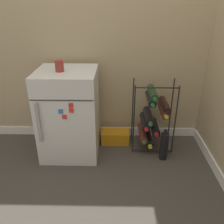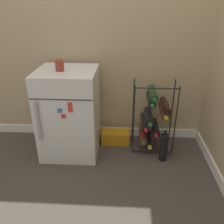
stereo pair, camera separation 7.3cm
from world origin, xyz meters
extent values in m
plane|color=#423D38|center=(0.00, 0.00, 0.00)|extent=(14.00, 14.00, 0.00)
cube|color=tan|center=(0.00, 0.60, 1.25)|extent=(6.65, 0.06, 2.50)
cube|color=white|center=(0.00, 0.56, 0.04)|extent=(6.65, 0.01, 0.09)
cube|color=silver|center=(-0.45, 0.27, 0.40)|extent=(0.51, 0.48, 0.80)
cube|color=#2D2D2D|center=(-0.45, 0.03, 0.63)|extent=(0.50, 0.00, 0.01)
cube|color=#9E9EA3|center=(-0.65, 0.02, 0.44)|extent=(0.02, 0.02, 0.35)
cube|color=red|center=(-0.44, 0.03, 0.49)|extent=(0.04, 0.01, 0.04)
cube|color=red|center=(-0.38, 0.03, 0.59)|extent=(0.04, 0.01, 0.04)
cube|color=blue|center=(-0.46, 0.03, 0.54)|extent=(0.04, 0.01, 0.04)
cube|color=red|center=(-0.38, 0.03, 0.55)|extent=(0.04, 0.01, 0.04)
cylinder|color=black|center=(0.14, 0.25, 0.34)|extent=(0.01, 0.01, 0.68)
cylinder|color=black|center=(0.51, 0.25, 0.34)|extent=(0.01, 0.01, 0.68)
cylinder|color=black|center=(0.14, 0.45, 0.34)|extent=(0.01, 0.01, 0.68)
cylinder|color=black|center=(0.51, 0.45, 0.34)|extent=(0.01, 0.01, 0.68)
cylinder|color=black|center=(0.32, 0.25, 0.02)|extent=(0.37, 0.01, 0.01)
cylinder|color=black|center=(0.32, 0.25, 0.66)|extent=(0.37, 0.01, 0.01)
cylinder|color=black|center=(0.29, 0.35, 0.10)|extent=(0.08, 0.28, 0.08)
cylinder|color=gold|center=(0.29, 0.20, 0.10)|extent=(0.04, 0.02, 0.04)
cylinder|color=#56231E|center=(0.23, 0.35, 0.16)|extent=(0.07, 0.30, 0.07)
cylinder|color=#2D7033|center=(0.23, 0.19, 0.16)|extent=(0.03, 0.02, 0.03)
cylinder|color=black|center=(0.34, 0.35, 0.23)|extent=(0.08, 0.27, 0.08)
cylinder|color=red|center=(0.34, 0.20, 0.23)|extent=(0.04, 0.02, 0.04)
cylinder|color=black|center=(0.25, 0.35, 0.28)|extent=(0.07, 0.27, 0.07)
cylinder|color=red|center=(0.25, 0.20, 0.28)|extent=(0.04, 0.02, 0.04)
cylinder|color=black|center=(0.28, 0.35, 0.34)|extent=(0.08, 0.28, 0.08)
cylinder|color=#2D7033|center=(0.28, 0.20, 0.34)|extent=(0.04, 0.02, 0.04)
cylinder|color=#56231E|center=(0.41, 0.35, 0.41)|extent=(0.07, 0.29, 0.07)
cylinder|color=gold|center=(0.41, 0.19, 0.41)|extent=(0.04, 0.02, 0.04)
cylinder|color=black|center=(0.42, 0.35, 0.46)|extent=(0.07, 0.28, 0.07)
cylinder|color=black|center=(0.42, 0.20, 0.46)|extent=(0.03, 0.02, 0.03)
cylinder|color=black|center=(0.29, 0.35, 0.52)|extent=(0.07, 0.27, 0.07)
cylinder|color=#2D7033|center=(0.29, 0.20, 0.52)|extent=(0.03, 0.02, 0.03)
cylinder|color=#19381E|center=(0.30, 0.35, 0.58)|extent=(0.07, 0.28, 0.07)
cylinder|color=#2D7033|center=(0.30, 0.20, 0.58)|extent=(0.03, 0.02, 0.03)
cube|color=orange|center=(-0.03, 0.42, 0.06)|extent=(0.28, 0.15, 0.13)
cylinder|color=maroon|center=(-0.49, 0.24, 0.84)|extent=(0.07, 0.07, 0.09)
cylinder|color=black|center=(0.41, 0.16, 0.13)|extent=(0.07, 0.07, 0.26)
cylinder|color=black|center=(0.41, 0.16, 0.28)|extent=(0.03, 0.03, 0.04)
camera|label=1|loc=(-0.02, -1.64, 1.34)|focal=38.00mm
camera|label=2|loc=(0.05, -1.64, 1.34)|focal=38.00mm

